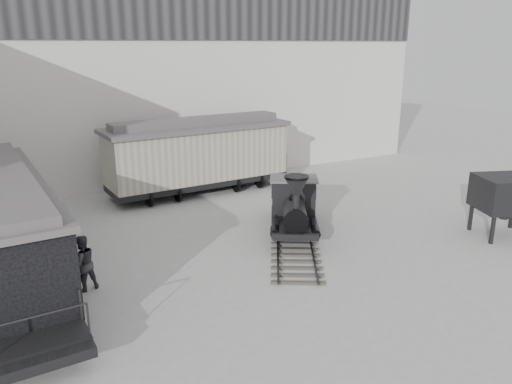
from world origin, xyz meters
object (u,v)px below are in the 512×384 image
locomotive (293,209)px  coal_hopper (506,198)px  boxcar (198,154)px  visitor_a (52,247)px  visitor_b (83,263)px  passenger_coach (3,226)px

locomotive → coal_hopper: (7.69, -4.32, 0.57)m
boxcar → visitor_a: 10.82m
locomotive → visitor_b: bearing=-143.1°
locomotive → passenger_coach: passenger_coach is taller
locomotive → visitor_b: 8.83m
locomotive → passenger_coach: (-10.88, 1.06, 0.79)m
passenger_coach → visitor_b: 3.16m
visitor_b → passenger_coach: bearing=-59.5°
passenger_coach → coal_hopper: bearing=-19.4°
passenger_coach → visitor_a: 1.72m
boxcar → coal_hopper: (8.87, -12.07, -0.46)m
passenger_coach → boxcar: bearing=31.3°
boxcar → coal_hopper: size_ratio=3.51×
visitor_b → locomotive: bearing=172.7°
visitor_a → visitor_b: size_ratio=0.97×
passenger_coach → visitor_b: passenger_coach is taller
boxcar → visitor_b: bearing=-134.1°
boxcar → visitor_b: boxcar is taller
boxcar → passenger_coach: boxcar is taller
passenger_coach → visitor_a: size_ratio=7.09×
locomotive → visitor_a: (-9.48, 0.91, -0.19)m
visitor_a → coal_hopper: (17.16, -5.23, 0.76)m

